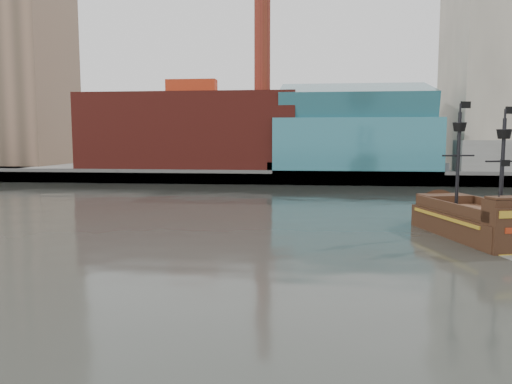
# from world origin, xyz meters

# --- Properties ---
(ground) EXTENTS (400.00, 400.00, 0.00)m
(ground) POSITION_xyz_m (0.00, 0.00, 0.00)
(ground) COLOR #262824
(ground) RESTS_ON ground
(promenade_far) EXTENTS (220.00, 60.00, 2.00)m
(promenade_far) POSITION_xyz_m (0.00, 92.00, 1.00)
(promenade_far) COLOR slate
(promenade_far) RESTS_ON ground
(seawall) EXTENTS (220.00, 1.00, 2.60)m
(seawall) POSITION_xyz_m (0.00, 62.50, 1.30)
(seawall) COLOR #4C4C49
(seawall) RESTS_ON ground
(skyline) EXTENTS (149.00, 45.00, 62.00)m
(skyline) POSITION_xyz_m (5.21, 84.56, 24.55)
(skyline) COLOR #7B5E4A
(skyline) RESTS_ON promenade_far
(pirate_ship) EXTENTS (8.94, 17.16, 12.32)m
(pirate_ship) POSITION_xyz_m (15.95, 16.05, 1.12)
(pirate_ship) COLOR black
(pirate_ship) RESTS_ON ground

